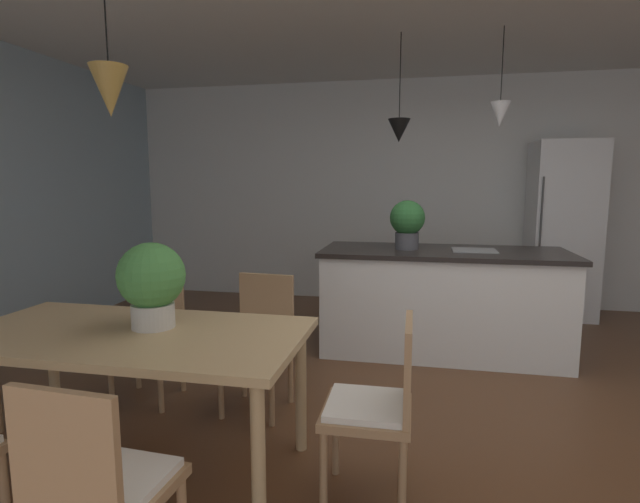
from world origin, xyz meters
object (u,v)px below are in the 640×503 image
object	(u,v)px
dining_table	(132,345)
chair_kitchen_end	(378,404)
potted_plant_on_table	(152,281)
chair_near_right	(98,489)
refrigerator	(562,230)
chair_far_right	(259,337)
kitchen_island	(442,300)
chair_far_left	(150,330)
potted_plant_on_island	(407,222)

from	to	relation	value
dining_table	chair_kitchen_end	size ratio (longest dim) A/B	1.98
potted_plant_on_table	dining_table	bearing A→B (deg)	-131.91
dining_table	chair_near_right	size ratio (longest dim) A/B	1.98
dining_table	refrigerator	size ratio (longest dim) A/B	0.90
chair_near_right	dining_table	bearing A→B (deg)	115.41
chair_far_right	chair_near_right	world-z (taller)	same
chair_far_right	kitchen_island	xyz separation A→B (m)	(1.21, 1.35, -0.01)
chair_far_left	kitchen_island	distance (m)	2.41
chair_far_right	kitchen_island	world-z (taller)	kitchen_island
chair_near_right	potted_plant_on_table	xyz separation A→B (m)	(-0.31, 0.89, 0.51)
dining_table	chair_kitchen_end	world-z (taller)	chair_kitchen_end
chair_near_right	potted_plant_on_island	xyz separation A→B (m)	(0.90, 2.97, 0.66)
refrigerator	potted_plant_on_table	size ratio (longest dim) A/B	4.39
chair_kitchen_end	chair_far_left	bearing A→B (deg)	153.49
chair_far_right	chair_far_left	bearing A→B (deg)	180.00
chair_far_left	refrigerator	xyz separation A→B (m)	(3.31, 2.83, 0.48)
dining_table	chair_far_left	xyz separation A→B (m)	(-0.39, 0.81, -0.19)
chair_far_right	chair_near_right	size ratio (longest dim) A/B	1.00
chair_far_right	refrigerator	size ratio (longest dim) A/B	0.45
chair_kitchen_end	potted_plant_on_table	bearing A→B (deg)	175.83
chair_kitchen_end	kitchen_island	xyz separation A→B (m)	(0.37, 2.16, -0.01)
dining_table	potted_plant_on_island	bearing A→B (deg)	59.27
potted_plant_on_island	potted_plant_on_table	world-z (taller)	potted_plant_on_island
kitchen_island	chair_near_right	bearing A→B (deg)	-112.24
chair_far_left	refrigerator	size ratio (longest dim) A/B	0.45
chair_kitchen_end	kitchen_island	world-z (taller)	kitchen_island
chair_kitchen_end	potted_plant_on_island	bearing A→B (deg)	88.57
dining_table	chair_kitchen_end	bearing A→B (deg)	0.03
chair_near_right	kitchen_island	world-z (taller)	kitchen_island
chair_near_right	refrigerator	distance (m)	5.15
chair_far_right	potted_plant_on_table	world-z (taller)	potted_plant_on_table
chair_kitchen_end	chair_near_right	bearing A→B (deg)	-136.25
refrigerator	potted_plant_on_island	size ratio (longest dim) A/B	4.53
chair_far_right	chair_near_right	distance (m)	1.62
dining_table	chair_far_left	size ratio (longest dim) A/B	1.98
kitchen_island	refrigerator	world-z (taller)	refrigerator
chair_far_left	kitchen_island	bearing A→B (deg)	34.19
chair_far_right	potted_plant_on_island	world-z (taller)	potted_plant_on_island
potted_plant_on_table	chair_far_left	bearing A→B (deg)	122.78
kitchen_island	potted_plant_on_table	bearing A→B (deg)	-126.27
kitchen_island	refrigerator	bearing A→B (deg)	48.31
potted_plant_on_table	potted_plant_on_island	bearing A→B (deg)	59.79
chair_kitchen_end	refrigerator	bearing A→B (deg)	65.13
refrigerator	chair_far_right	bearing A→B (deg)	-131.74
chair_far_right	chair_kitchen_end	world-z (taller)	same
chair_far_left	potted_plant_on_table	distance (m)	1.00
refrigerator	kitchen_island	bearing A→B (deg)	-131.69
refrigerator	chair_far_left	bearing A→B (deg)	-139.44
chair_near_right	chair_far_left	size ratio (longest dim) A/B	1.00
chair_near_right	chair_far_left	xyz separation A→B (m)	(-0.78, 1.62, 0.00)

